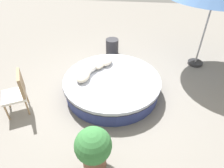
{
  "coord_description": "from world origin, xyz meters",
  "views": [
    {
      "loc": [
        3.96,
        0.47,
        3.38
      ],
      "look_at": [
        0.0,
        0.0,
        0.26
      ],
      "focal_mm": 32.48,
      "sensor_mm": 36.0,
      "label": 1
    }
  ],
  "objects_px": {
    "throw_pillow_3": "(85,70)",
    "side_table": "(112,47)",
    "throw_pillow_4": "(83,76)",
    "planter": "(93,148)",
    "round_bed": "(112,85)",
    "throw_pillow_1": "(98,64)",
    "throw_pillow_2": "(91,66)",
    "patio_chair": "(17,91)",
    "throw_pillow_0": "(105,61)"
  },
  "relations": [
    {
      "from": "throw_pillow_3",
      "to": "side_table",
      "type": "height_order",
      "value": "throw_pillow_3"
    },
    {
      "from": "throw_pillow_4",
      "to": "planter",
      "type": "relative_size",
      "value": 0.57
    },
    {
      "from": "round_bed",
      "to": "throw_pillow_4",
      "type": "xyz_separation_m",
      "value": [
        0.11,
        -0.69,
        0.3
      ]
    },
    {
      "from": "throw_pillow_1",
      "to": "throw_pillow_3",
      "type": "height_order",
      "value": "throw_pillow_3"
    },
    {
      "from": "throw_pillow_2",
      "to": "patio_chair",
      "type": "height_order",
      "value": "patio_chair"
    },
    {
      "from": "round_bed",
      "to": "throw_pillow_2",
      "type": "height_order",
      "value": "throw_pillow_2"
    },
    {
      "from": "throw_pillow_0",
      "to": "throw_pillow_2",
      "type": "relative_size",
      "value": 0.97
    },
    {
      "from": "round_bed",
      "to": "throw_pillow_2",
      "type": "bearing_deg",
      "value": -119.68
    },
    {
      "from": "throw_pillow_4",
      "to": "side_table",
      "type": "height_order",
      "value": "throw_pillow_4"
    },
    {
      "from": "throw_pillow_1",
      "to": "throw_pillow_4",
      "type": "height_order",
      "value": "throw_pillow_4"
    },
    {
      "from": "throw_pillow_2",
      "to": "side_table",
      "type": "bearing_deg",
      "value": 168.36
    },
    {
      "from": "throw_pillow_0",
      "to": "side_table",
      "type": "relative_size",
      "value": 0.92
    },
    {
      "from": "throw_pillow_0",
      "to": "patio_chair",
      "type": "distance_m",
      "value": 2.28
    },
    {
      "from": "patio_chair",
      "to": "round_bed",
      "type": "bearing_deg",
      "value": -94.61
    },
    {
      "from": "throw_pillow_3",
      "to": "throw_pillow_4",
      "type": "xyz_separation_m",
      "value": [
        0.24,
        0.01,
        -0.01
      ]
    },
    {
      "from": "patio_chair",
      "to": "planter",
      "type": "distance_m",
      "value": 2.24
    },
    {
      "from": "throw_pillow_1",
      "to": "throw_pillow_2",
      "type": "xyz_separation_m",
      "value": [
        0.17,
        -0.14,
        0.03
      ]
    },
    {
      "from": "round_bed",
      "to": "throw_pillow_3",
      "type": "relative_size",
      "value": 4.83
    },
    {
      "from": "throw_pillow_2",
      "to": "patio_chair",
      "type": "bearing_deg",
      "value": -49.49
    },
    {
      "from": "throw_pillow_0",
      "to": "planter",
      "type": "relative_size",
      "value": 0.52
    },
    {
      "from": "throw_pillow_2",
      "to": "throw_pillow_1",
      "type": "bearing_deg",
      "value": 139.6
    },
    {
      "from": "throw_pillow_3",
      "to": "patio_chair",
      "type": "distance_m",
      "value": 1.6
    },
    {
      "from": "throw_pillow_0",
      "to": "round_bed",
      "type": "bearing_deg",
      "value": 21.68
    },
    {
      "from": "throw_pillow_1",
      "to": "side_table",
      "type": "bearing_deg",
      "value": 172.41
    },
    {
      "from": "round_bed",
      "to": "throw_pillow_4",
      "type": "bearing_deg",
      "value": -81.04
    },
    {
      "from": "throw_pillow_1",
      "to": "throw_pillow_2",
      "type": "distance_m",
      "value": 0.22
    },
    {
      "from": "throw_pillow_4",
      "to": "round_bed",
      "type": "bearing_deg",
      "value": 98.96
    },
    {
      "from": "throw_pillow_0",
      "to": "planter",
      "type": "bearing_deg",
      "value": 4.06
    },
    {
      "from": "throw_pillow_1",
      "to": "throw_pillow_4",
      "type": "distance_m",
      "value": 0.66
    },
    {
      "from": "patio_chair",
      "to": "planter",
      "type": "bearing_deg",
      "value": -150.1
    },
    {
      "from": "side_table",
      "to": "throw_pillow_1",
      "type": "bearing_deg",
      "value": -7.59
    },
    {
      "from": "throw_pillow_3",
      "to": "throw_pillow_0",
      "type": "bearing_deg",
      "value": 138.98
    },
    {
      "from": "throw_pillow_3",
      "to": "side_table",
      "type": "relative_size",
      "value": 0.98
    },
    {
      "from": "throw_pillow_4",
      "to": "side_table",
      "type": "xyz_separation_m",
      "value": [
        -2.11,
        0.46,
        -0.27
      ]
    },
    {
      "from": "throw_pillow_1",
      "to": "throw_pillow_4",
      "type": "bearing_deg",
      "value": -23.02
    },
    {
      "from": "patio_chair",
      "to": "side_table",
      "type": "relative_size",
      "value": 1.93
    },
    {
      "from": "round_bed",
      "to": "throw_pillow_2",
      "type": "distance_m",
      "value": 0.74
    },
    {
      "from": "planter",
      "to": "patio_chair",
      "type": "bearing_deg",
      "value": -121.92
    },
    {
      "from": "throw_pillow_2",
      "to": "patio_chair",
      "type": "xyz_separation_m",
      "value": [
        1.19,
        -1.39,
        0.02
      ]
    },
    {
      "from": "round_bed",
      "to": "planter",
      "type": "bearing_deg",
      "value": -1.84
    },
    {
      "from": "throw_pillow_2",
      "to": "throw_pillow_4",
      "type": "distance_m",
      "value": 0.45
    },
    {
      "from": "throw_pillow_1",
      "to": "patio_chair",
      "type": "xyz_separation_m",
      "value": [
        1.36,
        -1.53,
        0.05
      ]
    },
    {
      "from": "throw_pillow_1",
      "to": "side_table",
      "type": "xyz_separation_m",
      "value": [
        -1.5,
        0.2,
        -0.26
      ]
    },
    {
      "from": "throw_pillow_3",
      "to": "patio_chair",
      "type": "relative_size",
      "value": 0.51
    },
    {
      "from": "round_bed",
      "to": "throw_pillow_1",
      "type": "height_order",
      "value": "throw_pillow_1"
    },
    {
      "from": "round_bed",
      "to": "throw_pillow_4",
      "type": "relative_size",
      "value": 4.75
    },
    {
      "from": "throw_pillow_0",
      "to": "throw_pillow_4",
      "type": "distance_m",
      "value": 0.87
    },
    {
      "from": "round_bed",
      "to": "throw_pillow_1",
      "type": "xyz_separation_m",
      "value": [
        -0.5,
        -0.43,
        0.29
      ]
    },
    {
      "from": "throw_pillow_0",
      "to": "side_table",
      "type": "height_order",
      "value": "throw_pillow_0"
    },
    {
      "from": "throw_pillow_0",
      "to": "patio_chair",
      "type": "relative_size",
      "value": 0.48
    }
  ]
}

